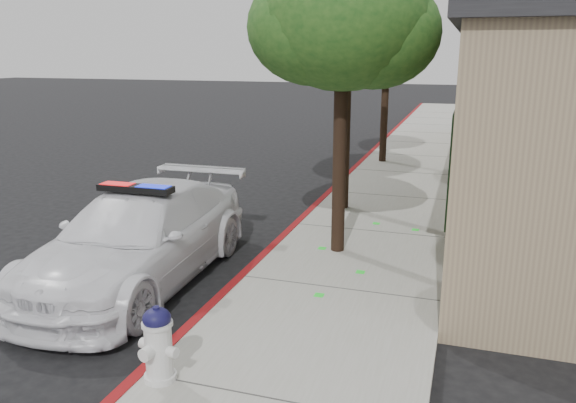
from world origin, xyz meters
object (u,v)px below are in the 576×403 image
at_px(street_tree_near, 343,23).
at_px(street_tree_far, 389,42).
at_px(police_car, 139,237).
at_px(fire_hydrant, 158,343).

height_order(street_tree_near, street_tree_far, street_tree_near).
distance_m(street_tree_near, street_tree_far, 8.93).
xyz_separation_m(police_car, street_tree_far, (2.32, 10.92, 3.17)).
xyz_separation_m(police_car, street_tree_near, (2.83, 2.01, 3.34)).
bearing_deg(fire_hydrant, police_car, 136.19).
bearing_deg(street_tree_far, street_tree_near, -86.76).
relative_size(police_car, street_tree_far, 1.03).
relative_size(police_car, fire_hydrant, 5.99).
relative_size(fire_hydrant, street_tree_near, 0.16).
bearing_deg(fire_hydrant, street_tree_far, 99.12).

